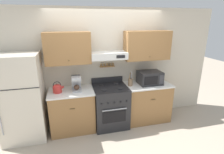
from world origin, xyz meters
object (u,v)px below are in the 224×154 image
object	(u,v)px
tea_kettle	(57,88)
coffee_maker	(76,83)
utensil_crock	(130,82)
microwave	(150,78)
refrigerator	(22,98)
stove_range	(110,106)

from	to	relation	value
tea_kettle	coffee_maker	world-z (taller)	coffee_maker
utensil_crock	tea_kettle	bearing A→B (deg)	-180.00
tea_kettle	utensil_crock	bearing A→B (deg)	0.00
coffee_maker	utensil_crock	xyz separation A→B (m)	(1.16, -0.03, -0.07)
microwave	tea_kettle	bearing A→B (deg)	-179.49
tea_kettle	coffee_maker	distance (m)	0.39
refrigerator	tea_kettle	distance (m)	0.68
refrigerator	stove_range	bearing A→B (deg)	0.16
coffee_maker	microwave	world-z (taller)	coffee_maker
stove_range	tea_kettle	distance (m)	1.21
stove_range	microwave	bearing A→B (deg)	1.82
coffee_maker	microwave	distance (m)	1.63
stove_range	utensil_crock	bearing A→B (deg)	1.46
microwave	refrigerator	bearing A→B (deg)	-179.26
refrigerator	microwave	size ratio (longest dim) A/B	3.36
refrigerator	utensil_crock	size ratio (longest dim) A/B	5.42
tea_kettle	utensil_crock	size ratio (longest dim) A/B	0.74
coffee_maker	utensil_crock	world-z (taller)	utensil_crock
refrigerator	tea_kettle	xyz separation A→B (m)	(0.67, 0.02, 0.13)
refrigerator	coffee_maker	world-z (taller)	refrigerator
utensil_crock	coffee_maker	bearing A→B (deg)	178.40
microwave	utensil_crock	xyz separation A→B (m)	(-0.47, -0.02, -0.06)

